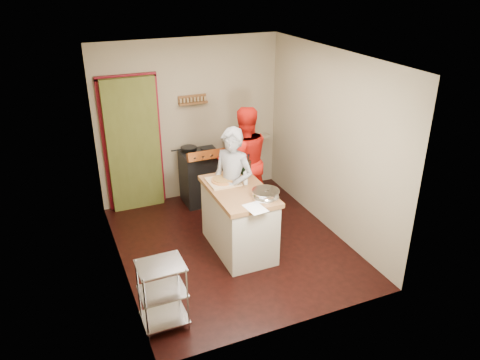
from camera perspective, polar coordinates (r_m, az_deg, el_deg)
name	(u,v)px	position (r m, az deg, el deg)	size (l,w,h in m)	color
floor	(232,244)	(6.64, -0.99, -7.85)	(3.50, 3.50, 0.00)	black
back_wall	(151,135)	(7.52, -10.80, 5.36)	(3.00, 0.44, 2.60)	gray
left_wall	(113,178)	(5.69, -15.20, 0.23)	(0.04, 3.50, 2.60)	gray
right_wall	(330,143)	(6.71, 10.91, 4.45)	(0.04, 3.50, 2.60)	gray
ceiling	(230,56)	(5.67, -1.19, 14.92)	(3.00, 3.50, 0.02)	white
stove	(201,176)	(7.62, -4.74, 0.45)	(0.60, 0.63, 1.00)	black
wire_shelving	(163,292)	(5.14, -9.41, -13.35)	(0.48, 0.40, 0.80)	silver
island	(239,218)	(6.31, -0.12, -4.62)	(0.74, 1.34, 1.23)	beige
person_stripe	(232,187)	(6.36, -0.93, -0.85)	(0.61, 0.40, 1.66)	silver
person_red	(244,161)	(7.15, 0.49, 2.36)	(0.83, 0.64, 1.70)	red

